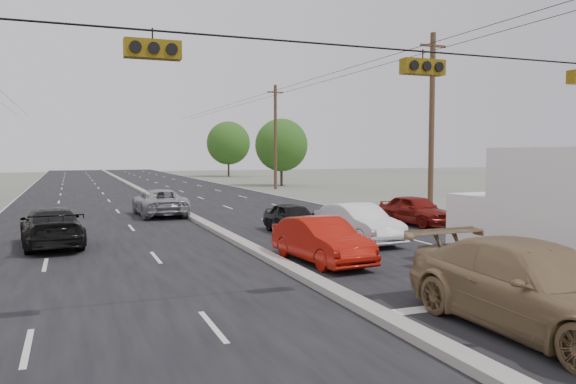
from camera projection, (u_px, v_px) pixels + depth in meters
The scene contains 16 objects.
ground at pixel (362, 310), 12.52m from camera, with size 200.00×200.00×0.00m, color #606356.
road_surface at pixel (160, 202), 40.41m from camera, with size 20.00×160.00×0.02m, color black.
center_median at pixel (160, 200), 40.41m from camera, with size 0.50×160.00×0.20m, color gray.
utility_pole_right_b at pixel (432, 124), 30.64m from camera, with size 1.60×0.30×10.00m.
utility_pole_right_c at pixel (275, 136), 53.88m from camera, with size 1.60×0.30×10.00m.
traffic_signals at pixel (419, 65), 12.65m from camera, with size 25.00×0.30×0.54m.
tree_right_mid at pixel (281, 145), 59.48m from camera, with size 5.60×5.60×7.14m.
tree_right_far at pixel (228, 143), 83.04m from camera, with size 6.40×6.40×8.16m.
box_truck at pixel (573, 213), 15.21m from camera, with size 2.91×7.34×3.66m.
tan_sedan at pixel (536, 289), 10.89m from camera, with size 2.43×5.99×1.74m, color olive.
red_sedan at pixel (321, 241), 17.83m from camera, with size 1.53×4.38×1.44m, color #AB150A.
queue_car_a at pixel (293, 219), 24.37m from camera, with size 1.55×3.86×1.32m, color black.
queue_car_b at pixel (358, 224), 21.95m from camera, with size 1.58×4.54×1.50m, color white.
queue_car_e at pixel (416, 210), 27.19m from camera, with size 1.71×4.26×1.45m, color maroon.
oncoming_near at pixel (51, 227), 20.92m from camera, with size 2.09×5.13×1.49m, color black.
oncoming_far at pixel (160, 203), 31.18m from camera, with size 2.47×5.35×1.49m, color #93969A.
Camera 1 is at (-6.00, -10.87, 3.51)m, focal length 35.00 mm.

